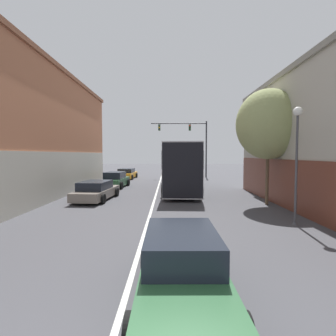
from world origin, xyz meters
TOP-DOWN VIEW (x-y plane):
  - lane_center_line at (0.00, 18.53)m, footprint 0.14×49.05m
  - building_left_brick at (-9.95, 15.80)m, footprint 7.25×25.10m
  - bus at (2.06, 20.63)m, footprint 3.30×12.10m
  - hatchback_foreground at (1.19, 3.93)m, footprint 1.93×4.44m
  - parked_car_left_near at (-3.85, 15.84)m, footprint 2.39×4.78m
  - parked_car_left_mid at (-3.89, 22.35)m, footprint 2.20×4.27m
  - parked_car_left_far at (-4.21, 30.96)m, footprint 2.28×4.78m
  - traffic_signal_gantry at (3.92, 33.04)m, footprint 7.33×0.36m
  - street_lamp at (6.34, 9.70)m, footprint 0.38×0.38m
  - street_tree_near at (6.84, 14.25)m, footprint 3.77×3.39m

SIDE VIEW (x-z plane):
  - lane_center_line at x=0.00m, z-range 0.00..0.01m
  - parked_car_left_near at x=-3.85m, z-range -0.02..1.23m
  - parked_car_left_far at x=-4.21m, z-range -0.03..1.24m
  - hatchback_foreground at x=1.19m, z-range -0.04..1.35m
  - parked_car_left_mid at x=-3.89m, z-range -0.04..1.39m
  - bus at x=2.06m, z-range 0.23..4.05m
  - street_lamp at x=6.34m, z-range 0.74..5.75m
  - building_left_brick at x=-9.95m, z-range 0.11..9.20m
  - street_tree_near at x=6.84m, z-range 1.35..8.22m
  - traffic_signal_gantry at x=3.92m, z-range 1.56..8.89m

